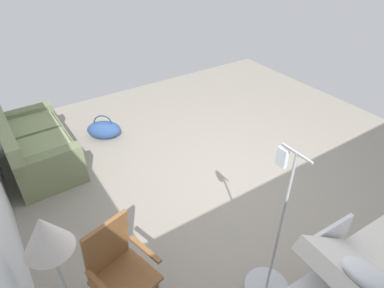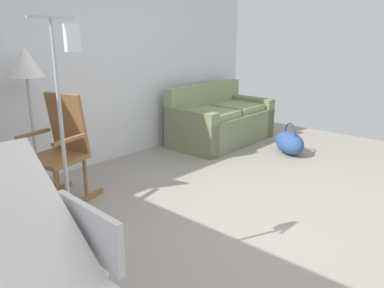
% 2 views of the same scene
% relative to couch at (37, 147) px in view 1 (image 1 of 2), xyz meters
% --- Properties ---
extents(ground_plane, '(7.18, 7.18, 0.00)m').
position_rel_couch_xyz_m(ground_plane, '(-1.89, -2.02, -0.31)').
color(ground_plane, gray).
extents(couch, '(1.62, 0.89, 0.85)m').
position_rel_couch_xyz_m(couch, '(0.00, 0.00, 0.00)').
color(couch, '#737D57').
rests_on(couch, ground).
extents(rocking_chair, '(0.86, 0.65, 1.05)m').
position_rel_couch_xyz_m(rocking_chair, '(-2.70, -0.17, 0.20)').
color(rocking_chair, brown).
rests_on(rocking_chair, ground).
extents(floor_lamp, '(0.34, 0.34, 1.48)m').
position_rel_couch_xyz_m(floor_lamp, '(-2.74, 0.26, 0.92)').
color(floor_lamp, '#B2B5BA').
rests_on(floor_lamp, ground).
extents(duffel_bag, '(0.58, 0.64, 0.43)m').
position_rel_couch_xyz_m(duffel_bag, '(0.17, -1.07, -0.15)').
color(duffel_bag, '#2D4C84').
rests_on(duffel_bag, ground).
extents(iv_pole, '(0.44, 0.44, 1.69)m').
position_rel_couch_xyz_m(iv_pole, '(-3.33, -1.41, -0.06)').
color(iv_pole, '#B2B5BA').
rests_on(iv_pole, ground).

